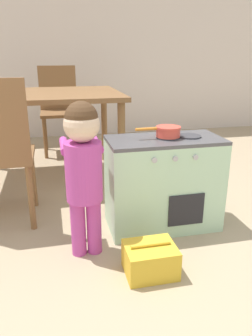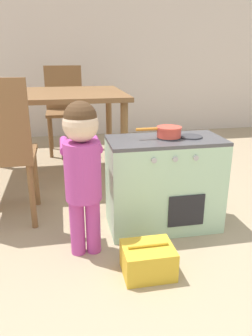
{
  "view_description": "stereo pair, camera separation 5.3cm",
  "coord_description": "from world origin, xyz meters",
  "px_view_note": "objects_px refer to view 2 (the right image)",
  "views": [
    {
      "loc": [
        -0.37,
        -0.78,
        1.01
      ],
      "look_at": [
        0.01,
        0.88,
        0.42
      ],
      "focal_mm": 35.0,
      "sensor_mm": 36.0,
      "label": 1
    },
    {
      "loc": [
        -0.32,
        -0.79,
        1.01
      ],
      "look_at": [
        0.01,
        0.88,
        0.42
      ],
      "focal_mm": 35.0,
      "sensor_mm": 36.0,
      "label": 2
    }
  ],
  "objects_px": {
    "toy_pot": "(168,131)",
    "toy_basket": "(148,260)",
    "dining_chair_far": "(65,107)",
    "dining_table": "(49,103)",
    "child_figure": "(82,161)",
    "dining_chair_near": "(0,150)",
    "play_kitchen": "(164,184)"
  },
  "relations": [
    {
      "from": "dining_chair_far",
      "to": "toy_basket",
      "type": "bearing_deg",
      "value": 98.26
    },
    {
      "from": "dining_table",
      "to": "dining_chair_near",
      "type": "relative_size",
      "value": 1.34
    },
    {
      "from": "dining_chair_far",
      "to": "toy_pot",
      "type": "bearing_deg",
      "value": 106.86
    },
    {
      "from": "toy_pot",
      "to": "toy_basket",
      "type": "relative_size",
      "value": 1.08
    },
    {
      "from": "play_kitchen",
      "to": "toy_pot",
      "type": "relative_size",
      "value": 2.52
    },
    {
      "from": "dining_table",
      "to": "dining_chair_far",
      "type": "bearing_deg",
      "value": 80.97
    },
    {
      "from": "child_figure",
      "to": "toy_basket",
      "type": "height_order",
      "value": "child_figure"
    },
    {
      "from": "toy_pot",
      "to": "dining_chair_near",
      "type": "relative_size",
      "value": 0.29
    },
    {
      "from": "toy_pot",
      "to": "dining_chair_near",
      "type": "distance_m",
      "value": 0.99
    },
    {
      "from": "toy_basket",
      "to": "toy_pot",
      "type": "bearing_deg",
      "value": 63.14
    },
    {
      "from": "toy_basket",
      "to": "dining_table",
      "type": "bearing_deg",
      "value": 107.77
    },
    {
      "from": "dining_table",
      "to": "dining_chair_near",
      "type": "height_order",
      "value": "dining_chair_near"
    },
    {
      "from": "play_kitchen",
      "to": "child_figure",
      "type": "bearing_deg",
      "value": -158.4
    },
    {
      "from": "child_figure",
      "to": "dining_chair_far",
      "type": "relative_size",
      "value": 0.9
    },
    {
      "from": "dining_chair_far",
      "to": "dining_table",
      "type": "bearing_deg",
      "value": 80.97
    },
    {
      "from": "toy_basket",
      "to": "dining_chair_near",
      "type": "relative_size",
      "value": 0.27
    },
    {
      "from": "toy_pot",
      "to": "dining_chair_near",
      "type": "xyz_separation_m",
      "value": [
        -0.96,
        0.22,
        -0.12
      ]
    },
    {
      "from": "dining_chair_near",
      "to": "toy_basket",
      "type": "bearing_deg",
      "value": -42.06
    },
    {
      "from": "child_figure",
      "to": "dining_chair_near",
      "type": "xyz_separation_m",
      "value": [
        -0.46,
        0.42,
        -0.04
      ]
    },
    {
      "from": "toy_basket",
      "to": "dining_chair_near",
      "type": "distance_m",
      "value": 1.07
    },
    {
      "from": "toy_basket",
      "to": "dining_table",
      "type": "distance_m",
      "value": 1.61
    },
    {
      "from": "dining_chair_far",
      "to": "child_figure",
      "type": "bearing_deg",
      "value": 91.4
    },
    {
      "from": "child_figure",
      "to": "toy_basket",
      "type": "distance_m",
      "value": 0.58
    },
    {
      "from": "toy_basket",
      "to": "dining_chair_far",
      "type": "height_order",
      "value": "dining_chair_far"
    },
    {
      "from": "play_kitchen",
      "to": "toy_basket",
      "type": "xyz_separation_m",
      "value": [
        -0.21,
        -0.44,
        -0.2
      ]
    },
    {
      "from": "child_figure",
      "to": "play_kitchen",
      "type": "bearing_deg",
      "value": 21.6
    },
    {
      "from": "dining_table",
      "to": "dining_chair_near",
      "type": "xyz_separation_m",
      "value": [
        -0.27,
        -0.77,
        -0.16
      ]
    },
    {
      "from": "play_kitchen",
      "to": "child_figure",
      "type": "xyz_separation_m",
      "value": [
        -0.49,
        -0.19,
        0.24
      ]
    },
    {
      "from": "dining_table",
      "to": "toy_basket",
      "type": "bearing_deg",
      "value": -72.23
    },
    {
      "from": "play_kitchen",
      "to": "toy_pot",
      "type": "height_order",
      "value": "toy_pot"
    },
    {
      "from": "toy_basket",
      "to": "dining_table",
      "type": "relative_size",
      "value": 0.2
    },
    {
      "from": "child_figure",
      "to": "dining_table",
      "type": "distance_m",
      "value": 1.21
    }
  ]
}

